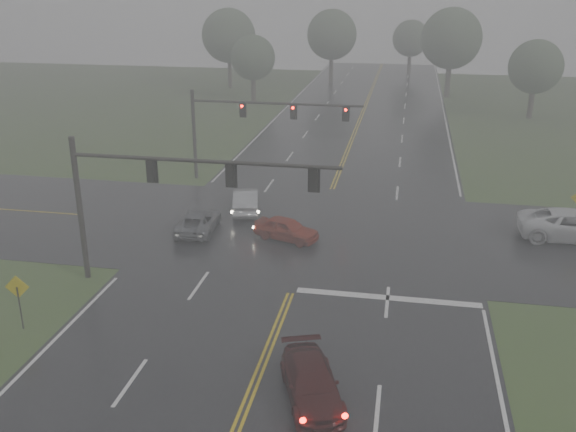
% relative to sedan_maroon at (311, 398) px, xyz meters
% --- Properties ---
extents(main_road, '(18.00, 160.00, 0.02)m').
position_rel_sedan_maroon_xyz_m(main_road, '(-2.16, 13.67, 0.00)').
color(main_road, black).
rests_on(main_road, ground).
extents(cross_street, '(120.00, 14.00, 0.02)m').
position_rel_sedan_maroon_xyz_m(cross_street, '(-2.16, 15.67, 0.00)').
color(cross_street, black).
rests_on(cross_street, ground).
extents(stop_bar, '(8.50, 0.50, 0.01)m').
position_rel_sedan_maroon_xyz_m(stop_bar, '(2.34, 8.07, 0.00)').
color(stop_bar, silver).
rests_on(stop_bar, ground).
extents(sedan_maroon, '(3.16, 4.72, 1.27)m').
position_rel_sedan_maroon_xyz_m(sedan_maroon, '(0.00, 0.00, 0.00)').
color(sedan_maroon, '#330909').
rests_on(sedan_maroon, ground).
extents(sedan_red, '(4.03, 2.63, 1.28)m').
position_rel_sedan_maroon_xyz_m(sedan_red, '(-3.59, 14.14, 0.00)').
color(sedan_red, maroon).
rests_on(sedan_red, ground).
extents(sedan_silver, '(2.45, 4.60, 1.44)m').
position_rel_sedan_maroon_xyz_m(sedan_silver, '(-6.97, 18.24, 0.00)').
color(sedan_silver, '#999CA0').
rests_on(sedan_silver, ground).
extents(car_grey, '(2.28, 4.47, 1.21)m').
position_rel_sedan_maroon_xyz_m(car_grey, '(-8.86, 14.39, 0.00)').
color(car_grey, '#56585D').
rests_on(car_grey, ground).
extents(pickup_white, '(6.05, 2.79, 1.68)m').
position_rel_sedan_maroon_xyz_m(pickup_white, '(12.29, 17.13, 0.00)').
color(pickup_white, silver).
rests_on(pickup_white, ground).
extents(signal_gantry_near, '(12.61, 0.31, 7.11)m').
position_rel_sedan_maroon_xyz_m(signal_gantry_near, '(-8.50, 7.60, 4.99)').
color(signal_gantry_near, black).
rests_on(signal_gantry_near, ground).
extents(signal_gantry_far, '(12.24, 0.33, 6.50)m').
position_rel_sedan_maroon_xyz_m(signal_gantry_far, '(-8.54, 24.57, 4.59)').
color(signal_gantry_far, black).
rests_on(signal_gantry_far, ground).
extents(sign_diamond_west, '(1.02, 0.17, 2.47)m').
position_rel_sedan_maroon_xyz_m(sign_diamond_west, '(-12.69, 2.47, 1.67)').
color(sign_diamond_west, black).
rests_on(sign_diamond_west, ground).
extents(tree_nw_a, '(5.24, 5.24, 7.69)m').
position_rel_sedan_maroon_xyz_m(tree_nw_a, '(-15.54, 55.79, 5.05)').
color(tree_nw_a, '#332B21').
rests_on(tree_nw_a, ground).
extents(tree_ne_a, '(7.24, 7.24, 10.64)m').
position_rel_sedan_maroon_xyz_m(tree_ne_a, '(7.26, 62.74, 7.00)').
color(tree_ne_a, '#332B21').
rests_on(tree_ne_a, ground).
extents(tree_n_mid, '(6.77, 6.77, 9.94)m').
position_rel_sedan_maroon_xyz_m(tree_n_mid, '(-8.16, 71.11, 6.54)').
color(tree_n_mid, '#332B21').
rests_on(tree_n_mid, ground).
extents(tree_e_near, '(5.48, 5.48, 8.05)m').
position_rel_sedan_maroon_xyz_m(tree_e_near, '(15.27, 51.56, 5.29)').
color(tree_e_near, '#332B21').
rests_on(tree_e_near, ground).
extents(tree_nw_b, '(6.97, 6.97, 10.24)m').
position_rel_sedan_maroon_xyz_m(tree_nw_b, '(-20.89, 64.66, 6.74)').
color(tree_nw_b, '#332B21').
rests_on(tree_nw_b, ground).
extents(tree_n_far, '(5.44, 5.44, 7.99)m').
position_rel_sedan_maroon_xyz_m(tree_n_far, '(2.42, 82.32, 5.25)').
color(tree_n_far, '#332B21').
rests_on(tree_n_far, ground).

